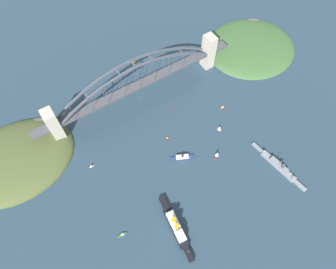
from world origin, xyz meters
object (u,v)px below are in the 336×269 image
object	(u,v)px
harbor_ferry_steamer	(182,157)
small_boat_5	(222,108)
seaplane_taxiing_near_bridge	(133,63)
small_boat_3	(217,154)
small_boat_2	(91,166)
small_boat_4	(167,138)
small_boat_1	(220,128)
small_boat_0	(122,235)
channel_marker_buoy	(173,109)
harbor_arch_bridge	(137,85)
naval_cruiser	(279,166)
ocean_liner	(176,227)

from	to	relation	value
harbor_ferry_steamer	small_boat_5	xyz separation A→B (m)	(-93.80, -36.26, -1.39)
seaplane_taxiing_near_bridge	small_boat_3	size ratio (longest dim) A/B	1.06
harbor_ferry_steamer	small_boat_5	bearing A→B (deg)	-158.87
small_boat_2	small_boat_3	bearing A→B (deg)	153.13
small_boat_4	small_boat_1	bearing A→B (deg)	158.87
small_boat_0	small_boat_4	xyz separation A→B (m)	(-112.39, -80.15, 0.04)
small_boat_5	channel_marker_buoy	bearing A→B (deg)	-30.98
harbor_arch_bridge	naval_cruiser	distance (m)	218.98
naval_cruiser	harbor_ferry_steamer	distance (m)	124.83
seaplane_taxiing_near_bridge	small_boat_3	distance (m)	203.66
naval_cruiser	seaplane_taxiing_near_bridge	bearing A→B (deg)	-74.65
channel_marker_buoy	ocean_liner	bearing A→B (deg)	58.06
small_boat_4	channel_marker_buoy	size ratio (longest dim) A/B	2.59
ocean_liner	channel_marker_buoy	world-z (taller)	ocean_liner
ocean_liner	small_boat_0	world-z (taller)	ocean_liner
ocean_liner	small_boat_4	distance (m)	120.26
harbor_ferry_steamer	small_boat_2	size ratio (longest dim) A/B	4.94
small_boat_0	small_boat_5	distance (m)	222.62
channel_marker_buoy	small_boat_4	bearing A→B (deg)	47.78
naval_cruiser	small_boat_0	size ratio (longest dim) A/B	7.01
harbor_ferry_steamer	small_boat_3	bearing A→B (deg)	151.72
ocean_liner	small_boat_4	xyz separation A→B (m)	(-55.75, -106.47, -4.39)
small_boat_3	channel_marker_buoy	world-z (taller)	small_boat_3
harbor_ferry_steamer	small_boat_2	world-z (taller)	harbor_ferry_steamer
ocean_liner	small_boat_5	world-z (taller)	ocean_liner
seaplane_taxiing_near_bridge	small_boat_0	bearing A→B (deg)	58.19
channel_marker_buoy	small_boat_0	bearing A→B (deg)	38.78
naval_cruiser	small_boat_1	distance (m)	91.48
harbor_ferry_steamer	small_boat_1	xyz separation A→B (m)	(-67.56, -8.84, 2.36)
seaplane_taxiing_near_bridge	channel_marker_buoy	size ratio (longest dim) A/B	4.03
channel_marker_buoy	harbor_ferry_steamer	bearing A→B (deg)	65.73
channel_marker_buoy	small_boat_2	bearing A→B (deg)	8.13
harbor_ferry_steamer	small_boat_4	world-z (taller)	harbor_ferry_steamer
small_boat_5	small_boat_4	bearing A→B (deg)	0.52
harbor_ferry_steamer	small_boat_0	bearing A→B (deg)	21.52
ocean_liner	naval_cruiser	distance (m)	154.94
naval_cruiser	channel_marker_buoy	size ratio (longest dim) A/B	31.68
harbor_ferry_steamer	small_boat_1	bearing A→B (deg)	-172.55
ocean_liner	small_boat_0	size ratio (longest dim) A/B	6.51
harbor_ferry_steamer	small_boat_5	world-z (taller)	harbor_ferry_steamer
naval_cruiser	harbor_ferry_steamer	world-z (taller)	naval_cruiser
ocean_liner	small_boat_5	distance (m)	185.08
channel_marker_buoy	small_boat_5	bearing A→B (deg)	149.02
small_boat_4	small_boat_0	bearing A→B (deg)	35.49
seaplane_taxiing_near_bridge	ocean_liner	bearing A→B (deg)	71.67
small_boat_1	small_boat_3	size ratio (longest dim) A/B	0.95
small_boat_2	small_boat_4	distance (m)	107.17
seaplane_taxiing_near_bridge	small_boat_2	size ratio (longest dim) A/B	1.84
harbor_ferry_steamer	small_boat_3	xyz separation A→B (m)	(-40.31, 21.69, 2.63)
harbor_arch_bridge	small_boat_1	xyz separation A→B (m)	(-66.78, 107.97, -26.32)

